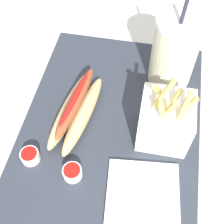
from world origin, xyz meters
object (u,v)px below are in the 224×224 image
at_px(ketchup_cup_1, 72,172).
at_px(ketchup_cup_2, 30,156).
at_px(soda_cup, 174,51).
at_px(hot_dog_1, 76,110).
at_px(fries_basket, 165,121).
at_px(napkin_stack, 143,194).

distance_m(ketchup_cup_1, ketchup_cup_2, 0.08).
relative_size(soda_cup, hot_dog_1, 1.13).
distance_m(fries_basket, napkin_stack, 0.13).
xyz_separation_m(fries_basket, hot_dog_1, (-0.01, -0.17, -0.03)).
relative_size(fries_basket, hot_dog_1, 0.82).
xyz_separation_m(ketchup_cup_2, napkin_stack, (0.03, 0.21, -0.01)).
height_order(hot_dog_1, napkin_stack, hot_dog_1).
bearing_deg(ketchup_cup_1, ketchup_cup_2, -101.10).
distance_m(ketchup_cup_2, napkin_stack, 0.21).
height_order(fries_basket, napkin_stack, fries_basket).
xyz_separation_m(hot_dog_1, ketchup_cup_1, (0.12, 0.02, -0.01)).
xyz_separation_m(fries_basket, napkin_stack, (0.12, -0.02, -0.05)).
bearing_deg(fries_basket, hot_dog_1, -93.22).
height_order(fries_basket, ketchup_cup_1, fries_basket).
xyz_separation_m(soda_cup, napkin_stack, (0.27, -0.02, -0.07)).
bearing_deg(hot_dog_1, fries_basket, 86.78).
distance_m(hot_dog_1, ketchup_cup_2, 0.12).
relative_size(ketchup_cup_1, ketchup_cup_2, 1.02).
distance_m(soda_cup, fries_basket, 0.15).
distance_m(soda_cup, ketchup_cup_1, 0.30).
height_order(ketchup_cup_1, ketchup_cup_2, same).
distance_m(soda_cup, hot_dog_1, 0.22).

